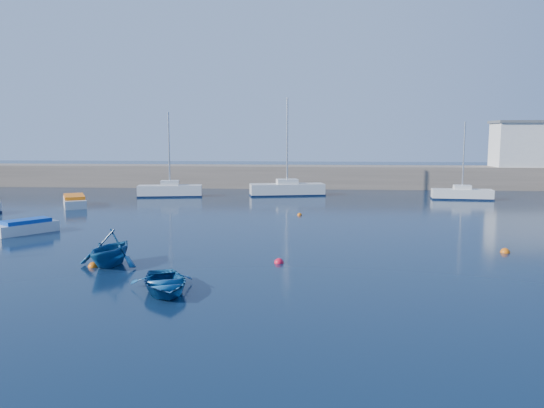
# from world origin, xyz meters

# --- Properties ---
(ground) EXTENTS (220.00, 220.00, 0.00)m
(ground) POSITION_xyz_m (0.00, 0.00, 0.00)
(ground) COLOR #0C1D34
(ground) RESTS_ON ground
(back_wall) EXTENTS (96.00, 4.50, 2.60)m
(back_wall) POSITION_xyz_m (0.00, 46.00, 1.30)
(back_wall) COLOR #756759
(back_wall) RESTS_ON ground
(harbor_office) EXTENTS (10.00, 4.00, 5.00)m
(harbor_office) POSITION_xyz_m (30.00, 46.00, 5.10)
(harbor_office) COLOR silver
(harbor_office) RESTS_ON back_wall
(sailboat_5) EXTENTS (6.62, 2.89, 8.53)m
(sailboat_5) POSITION_xyz_m (-10.47, 35.29, 0.65)
(sailboat_5) COLOR silver
(sailboat_5) RESTS_ON ground
(sailboat_6) EXTENTS (7.93, 3.75, 10.01)m
(sailboat_6) POSITION_xyz_m (1.39, 37.26, 0.68)
(sailboat_6) COLOR silver
(sailboat_6) RESTS_ON ground
(sailboat_7) EXTENTS (5.78, 2.07, 7.51)m
(sailboat_7) POSITION_xyz_m (18.57, 35.07, 0.56)
(sailboat_7) COLOR silver
(sailboat_7) RESTS_ON ground
(motorboat_1) EXTENTS (3.27, 3.75, 0.91)m
(motorboat_1) POSITION_xyz_m (-14.15, 14.51, 0.43)
(motorboat_1) COLOR silver
(motorboat_1) RESTS_ON ground
(motorboat_2) EXTENTS (3.77, 5.12, 1.01)m
(motorboat_2) POSITION_xyz_m (-16.87, 27.27, 0.47)
(motorboat_2) COLOR silver
(motorboat_2) RESTS_ON ground
(dinghy_center) EXTENTS (3.68, 4.26, 0.74)m
(dinghy_center) POSITION_xyz_m (-1.85, 2.60, 0.37)
(dinghy_center) COLOR navy
(dinghy_center) RESTS_ON ground
(dinghy_left) EXTENTS (3.37, 3.74, 1.74)m
(dinghy_left) POSITION_xyz_m (-5.62, 6.62, 0.87)
(dinghy_left) COLOR navy
(dinghy_left) RESTS_ON ground
(buoy_0) EXTENTS (0.48, 0.48, 0.48)m
(buoy_0) POSITION_xyz_m (-6.37, 6.36, 0.00)
(buoy_0) COLOR #D85C0B
(buoy_0) RESTS_ON ground
(buoy_1) EXTENTS (0.48, 0.48, 0.48)m
(buoy_1) POSITION_xyz_m (2.39, 7.80, 0.00)
(buoy_1) COLOR red
(buoy_1) RESTS_ON ground
(buoy_2) EXTENTS (0.50, 0.50, 0.50)m
(buoy_2) POSITION_xyz_m (14.28, 11.02, 0.00)
(buoy_2) COLOR #D85C0B
(buoy_2) RESTS_ON ground
(buoy_3) EXTENTS (0.39, 0.39, 0.39)m
(buoy_3) POSITION_xyz_m (3.02, 23.52, 0.00)
(buoy_3) COLOR #D85C0B
(buoy_3) RESTS_ON ground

